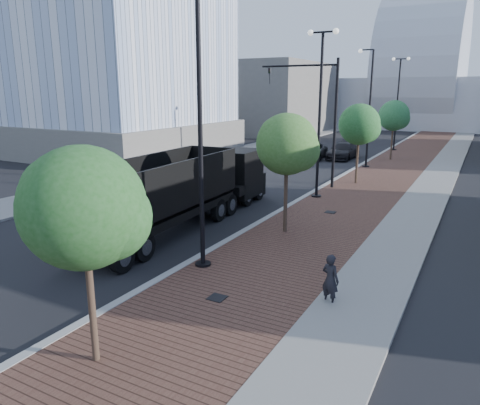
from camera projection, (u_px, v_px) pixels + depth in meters
The scene contains 23 objects.
sidewalk at pixel (414, 160), 40.14m from camera, with size 7.00×140.00×0.12m, color #4C2D23.
concrete_strip at pixel (448, 162), 38.89m from camera, with size 2.40×140.00×0.13m, color slate.
curb at pixel (375, 157), 41.76m from camera, with size 0.30×140.00×0.14m, color gray.
west_sidewalk at pixel (250, 149), 47.79m from camera, with size 4.00×140.00×0.12m, color slate.
dump_truck at pixel (205, 188), 22.19m from camera, with size 3.15×13.45×3.37m.
white_sedan at pixel (197, 193), 23.93m from camera, with size 1.68×4.81×1.59m, color silver.
dark_car_mid at pixel (311, 151), 41.20m from camera, with size 2.33×5.04×1.40m, color black.
dark_car_far at pixel (343, 151), 41.21m from camera, with size 2.04×5.02×1.46m, color black.
pedestrian at pixel (330, 280), 13.04m from camera, with size 0.57×0.37×1.55m, color black.
streetlight_1 at pixel (198, 145), 14.93m from camera, with size 1.44×0.56×9.21m.
streetlight_2 at pixel (320, 114), 24.99m from camera, with size 1.72×0.56×9.28m.
streetlight_3 at pixel (368, 113), 35.39m from camera, with size 1.44×0.56×9.21m.
streetlight_4 at pixel (397, 103), 45.45m from camera, with size 1.72×0.56×9.28m.
traffic_mast at pixel (322, 109), 27.93m from camera, with size 5.09×0.20×8.00m.
tree_0 at pixel (86, 208), 9.46m from camera, with size 2.65×2.65×5.04m.
tree_1 at pixel (288, 145), 18.78m from camera, with size 2.60×2.59×5.22m.
tree_2 at pixel (360, 125), 29.00m from camera, with size 2.65×2.65×5.30m.
tree_3 at pixel (395, 116), 39.23m from camera, with size 2.66×2.66×5.29m.
tower_podium at pixel (118, 137), 45.72m from camera, with size 19.00×19.00×3.00m, color #67635C.
convention_center at pixel (422, 91), 79.61m from camera, with size 50.00×30.00×50.00m.
commercial_block_nw at pixel (270, 98), 66.89m from camera, with size 14.00×20.00×10.00m, color #635F59.
utility_cover_1 at pixel (217, 298), 13.36m from camera, with size 0.50×0.50×0.02m, color black.
utility_cover_2 at pixel (330, 212), 22.74m from camera, with size 0.50×0.50×0.02m, color black.
Camera 1 is at (8.86, -2.46, 6.11)m, focal length 33.73 mm.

